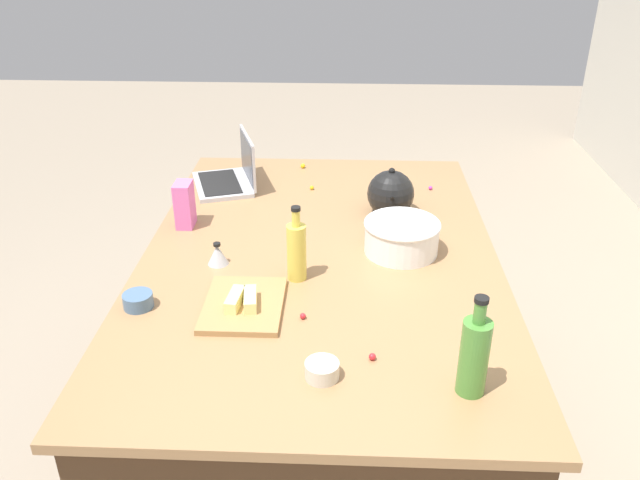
{
  "coord_description": "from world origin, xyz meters",
  "views": [
    {
      "loc": [
        1.94,
        0.08,
        1.96
      ],
      "look_at": [
        0.0,
        0.0,
        0.95
      ],
      "focal_mm": 36.32,
      "sensor_mm": 36.0,
      "label": 1
    }
  ],
  "objects_px": {
    "mixing_bowl_large": "(402,236)",
    "butter_stick_left": "(235,299)",
    "kettle": "(391,194)",
    "ramekin_small": "(322,370)",
    "candy_bag": "(184,205)",
    "cutting_board": "(244,305)",
    "ramekin_medium": "(138,300)",
    "bottle_oil": "(297,250)",
    "kitchen_timer": "(218,254)",
    "laptop": "(231,175)",
    "bottle_olive": "(474,355)",
    "butter_stick_right": "(250,299)"
  },
  "relations": [
    {
      "from": "ramekin_small",
      "to": "kitchen_timer",
      "type": "xyz_separation_m",
      "value": [
        -0.57,
        -0.37,
        0.01
      ]
    },
    {
      "from": "butter_stick_left",
      "to": "candy_bag",
      "type": "height_order",
      "value": "candy_bag"
    },
    {
      "from": "cutting_board",
      "to": "kitchen_timer",
      "type": "bearing_deg",
      "value": -154.46
    },
    {
      "from": "kettle",
      "to": "ramekin_small",
      "type": "relative_size",
      "value": 2.43
    },
    {
      "from": "mixing_bowl_large",
      "to": "butter_stick_left",
      "type": "bearing_deg",
      "value": -53.32
    },
    {
      "from": "butter_stick_right",
      "to": "candy_bag",
      "type": "distance_m",
      "value": 0.64
    },
    {
      "from": "cutting_board",
      "to": "kettle",
      "type": "bearing_deg",
      "value": 145.51
    },
    {
      "from": "cutting_board",
      "to": "ramekin_medium",
      "type": "height_order",
      "value": "ramekin_medium"
    },
    {
      "from": "butter_stick_left",
      "to": "kitchen_timer",
      "type": "distance_m",
      "value": 0.29
    },
    {
      "from": "bottle_oil",
      "to": "butter_stick_right",
      "type": "xyz_separation_m",
      "value": [
        0.19,
        -0.12,
        -0.06
      ]
    },
    {
      "from": "ramekin_medium",
      "to": "kettle",
      "type": "bearing_deg",
      "value": 131.54
    },
    {
      "from": "bottle_olive",
      "to": "butter_stick_left",
      "type": "bearing_deg",
      "value": -117.57
    },
    {
      "from": "ramekin_medium",
      "to": "mixing_bowl_large",
      "type": "bearing_deg",
      "value": 115.26
    },
    {
      "from": "butter_stick_left",
      "to": "ramekin_small",
      "type": "xyz_separation_m",
      "value": [
        0.29,
        0.27,
        -0.01
      ]
    },
    {
      "from": "kettle",
      "to": "laptop",
      "type": "bearing_deg",
      "value": -110.54
    },
    {
      "from": "butter_stick_left",
      "to": "candy_bag",
      "type": "xyz_separation_m",
      "value": [
        -0.55,
        -0.27,
        0.05
      ]
    },
    {
      "from": "mixing_bowl_large",
      "to": "cutting_board",
      "type": "height_order",
      "value": "mixing_bowl_large"
    },
    {
      "from": "candy_bag",
      "to": "cutting_board",
      "type": "bearing_deg",
      "value": 28.65
    },
    {
      "from": "mixing_bowl_large",
      "to": "bottle_olive",
      "type": "distance_m",
      "value": 0.72
    },
    {
      "from": "mixing_bowl_large",
      "to": "kettle",
      "type": "distance_m",
      "value": 0.31
    },
    {
      "from": "butter_stick_right",
      "to": "bottle_olive",
      "type": "bearing_deg",
      "value": 60.5
    },
    {
      "from": "mixing_bowl_large",
      "to": "kettle",
      "type": "relative_size",
      "value": 1.22
    },
    {
      "from": "kettle",
      "to": "ramekin_medium",
      "type": "xyz_separation_m",
      "value": [
        0.69,
        -0.78,
        -0.06
      ]
    },
    {
      "from": "bottle_olive",
      "to": "ramekin_medium",
      "type": "xyz_separation_m",
      "value": [
        -0.33,
        -0.92,
        -0.09
      ]
    },
    {
      "from": "bottle_olive",
      "to": "ramekin_small",
      "type": "relative_size",
      "value": 3.09
    },
    {
      "from": "kettle",
      "to": "candy_bag",
      "type": "xyz_separation_m",
      "value": [
        0.14,
        -0.76,
        0.01
      ]
    },
    {
      "from": "ramekin_small",
      "to": "ramekin_medium",
      "type": "relative_size",
      "value": 0.99
    },
    {
      "from": "bottle_oil",
      "to": "candy_bag",
      "type": "distance_m",
      "value": 0.57
    },
    {
      "from": "bottle_oil",
      "to": "cutting_board",
      "type": "distance_m",
      "value": 0.25
    },
    {
      "from": "bottle_oil",
      "to": "mixing_bowl_large",
      "type": "bearing_deg",
      "value": 119.05
    },
    {
      "from": "kettle",
      "to": "bottle_olive",
      "type": "bearing_deg",
      "value": 7.92
    },
    {
      "from": "candy_bag",
      "to": "laptop",
      "type": "bearing_deg",
      "value": 165.12
    },
    {
      "from": "bottle_olive",
      "to": "ramekin_small",
      "type": "xyz_separation_m",
      "value": [
        -0.04,
        -0.36,
        -0.09
      ]
    },
    {
      "from": "mixing_bowl_large",
      "to": "butter_stick_right",
      "type": "relative_size",
      "value": 2.37
    },
    {
      "from": "kitchen_timer",
      "to": "bottle_oil",
      "type": "bearing_deg",
      "value": 73.06
    },
    {
      "from": "mixing_bowl_large",
      "to": "ramekin_small",
      "type": "xyz_separation_m",
      "value": [
        0.67,
        -0.24,
        -0.04
      ]
    },
    {
      "from": "laptop",
      "to": "ramekin_medium",
      "type": "bearing_deg",
      "value": -7.37
    },
    {
      "from": "kitchen_timer",
      "to": "ramekin_medium",
      "type": "bearing_deg",
      "value": -35.01
    },
    {
      "from": "laptop",
      "to": "candy_bag",
      "type": "xyz_separation_m",
      "value": [
        0.39,
        -0.1,
        0.04
      ]
    },
    {
      "from": "candy_bag",
      "to": "ramekin_medium",
      "type": "bearing_deg",
      "value": -1.87
    },
    {
      "from": "laptop",
      "to": "cutting_board",
      "type": "distance_m",
      "value": 0.95
    },
    {
      "from": "kettle",
      "to": "cutting_board",
      "type": "height_order",
      "value": "kettle"
    },
    {
      "from": "cutting_board",
      "to": "kitchen_timer",
      "type": "relative_size",
      "value": 3.86
    },
    {
      "from": "mixing_bowl_large",
      "to": "cutting_board",
      "type": "xyz_separation_m",
      "value": [
        0.37,
        -0.49,
        -0.05
      ]
    },
    {
      "from": "butter_stick_right",
      "to": "ramekin_medium",
      "type": "relative_size",
      "value": 1.24
    },
    {
      "from": "kitchen_timer",
      "to": "candy_bag",
      "type": "xyz_separation_m",
      "value": [
        -0.28,
        -0.17,
        0.05
      ]
    },
    {
      "from": "laptop",
      "to": "bottle_oil",
      "type": "distance_m",
      "value": 0.82
    },
    {
      "from": "bottle_oil",
      "to": "cutting_board",
      "type": "bearing_deg",
      "value": -39.42
    },
    {
      "from": "butter_stick_left",
      "to": "kitchen_timer",
      "type": "relative_size",
      "value": 1.43
    },
    {
      "from": "kettle",
      "to": "cutting_board",
      "type": "distance_m",
      "value": 0.83
    }
  ]
}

